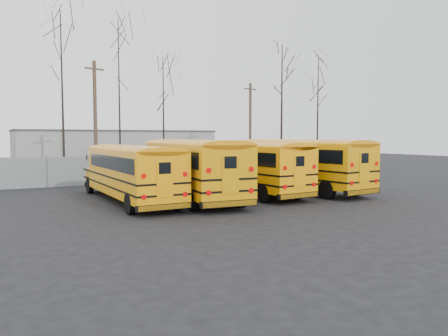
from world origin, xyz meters
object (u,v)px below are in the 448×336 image
bus_c (243,163)px  utility_pole_right (250,126)px  utility_pole_left (95,119)px  bus_b (191,164)px  bus_d (296,160)px  bus_a (131,169)px

bus_c → utility_pole_right: size_ratio=1.29×
bus_c → utility_pole_left: (-5.46, 13.55, 2.97)m
bus_b → utility_pole_left: utility_pole_left is taller
bus_c → utility_pole_left: bearing=108.4°
bus_c → bus_b: bearing=-175.0°
bus_d → bus_b: bearing=175.8°
bus_c → utility_pole_left: 14.90m
bus_c → utility_pole_right: 18.94m
bus_a → bus_d: 10.41m
utility_pole_right → bus_c: bearing=-134.5°
bus_a → utility_pole_left: utility_pole_left is taller
bus_a → utility_pole_left: (1.33, 13.76, 3.05)m
bus_a → bus_c: bus_c is taller
utility_pole_left → utility_pole_right: 16.00m
bus_a → bus_b: (3.19, -0.33, 0.17)m
bus_b → bus_a: bearing=179.5°
bus_d → utility_pole_left: size_ratio=1.26×
bus_a → bus_b: bus_b is taller
bus_b → utility_pole_left: bearing=103.0°
bus_d → bus_a: bearing=173.6°
bus_a → bus_c: (6.78, 0.21, 0.08)m
utility_pole_left → bus_d: bearing=-75.1°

